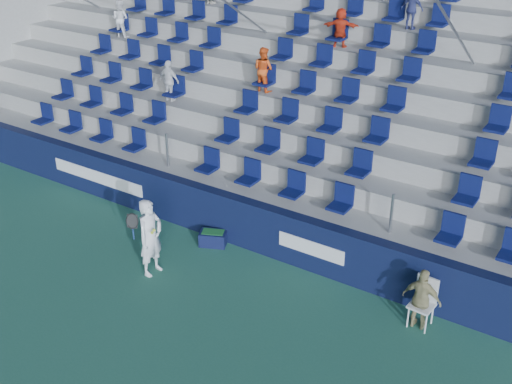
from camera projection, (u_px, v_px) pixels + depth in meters
ground at (170, 319)px, 12.66m from camera, size 70.00×70.00×0.00m
sponsor_wall at (257, 227)px, 14.73m from camera, size 24.00×0.32×1.20m
grandstand at (358, 103)px, 17.84m from camera, size 24.00×8.17×6.63m
tennis_player at (151, 237)px, 13.75m from camera, size 0.69×0.66×1.77m
line_judge_chair at (424, 298)px, 12.32m from camera, size 0.48×0.49×1.01m
line_judge at (422, 299)px, 12.18m from camera, size 0.76×0.33×1.29m
ball_bin at (213, 238)px, 15.10m from camera, size 0.73×0.62×0.35m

